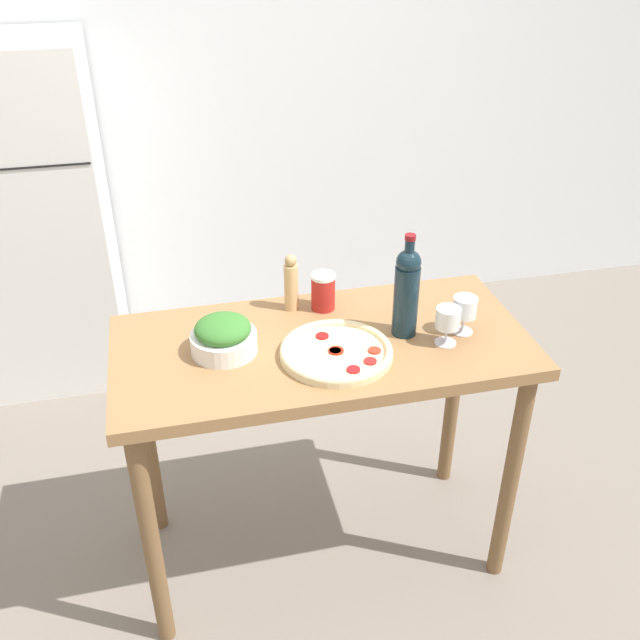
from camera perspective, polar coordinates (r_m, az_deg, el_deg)
The scene contains 11 objects.
ground_plane at distance 2.86m, azimuth 0.15°, elevation -17.58°, with size 14.00×14.00×0.00m, color slate.
wall_back at distance 3.81m, azimuth -6.59°, elevation 18.22°, with size 6.40×0.09×2.60m.
refrigerator at distance 3.64m, azimuth -22.67°, elevation 7.28°, with size 0.77×0.65×1.63m.
prep_counter at distance 2.32m, azimuth 0.18°, elevation -4.53°, with size 1.31×0.62×0.93m.
wine_bottle at distance 2.22m, azimuth 6.94°, elevation 2.39°, with size 0.08×0.08×0.34m.
wine_glass_near at distance 2.22m, azimuth 10.18°, elevation 0.00°, with size 0.08×0.08×0.13m.
wine_glass_far at distance 2.29m, azimuth 11.50°, elevation 0.88°, with size 0.08×0.08×0.13m.
pepper_mill at distance 2.37m, azimuth -2.33°, elevation 2.95°, with size 0.05×0.05×0.20m.
salad_bowl at distance 2.18m, azimuth -7.73°, elevation -1.31°, with size 0.20×0.20×0.12m.
homemade_pizza at distance 2.17m, azimuth 1.32°, elevation -2.56°, with size 0.35×0.35×0.03m.
salt_canister at distance 2.39m, azimuth 0.25°, elevation 2.30°, with size 0.08×0.08×0.13m.
Camera 1 is at (-0.43, -1.83, 2.15)m, focal length 40.00 mm.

